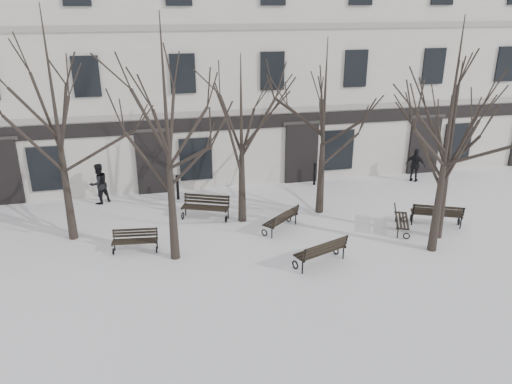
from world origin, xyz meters
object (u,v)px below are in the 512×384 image
object	(u,v)px
tree_3	(452,132)
bench_4	(282,219)
tree_2	(451,112)
bench_0	(135,240)
tree_1	(166,114)
bench_1	(321,251)
bench_3	(206,206)
bench_5	(400,219)
bench_2	(437,213)

from	to	relation	value
tree_3	bench_4	xyz separation A→B (m)	(-5.62, 1.81, -3.59)
tree_2	bench_0	bearing A→B (deg)	168.17
tree_1	bench_0	xyz separation A→B (m)	(-1.35, 0.81, -4.65)
tree_1	tree_2	size ratio (longest dim) A/B	1.02
tree_1	bench_0	bearing A→B (deg)	148.93
bench_1	bench_4	bearing A→B (deg)	-99.73
bench_0	bench_1	xyz separation A→B (m)	(6.15, -2.35, 0.09)
bench_1	bench_3	bearing A→B (deg)	-75.74
tree_1	bench_4	world-z (taller)	tree_1
bench_0	bench_5	world-z (taller)	bench_5
tree_3	bench_0	distance (m)	11.81
bench_2	bench_4	bearing A→B (deg)	15.25
tree_1	tree_3	xyz separation A→B (m)	(9.82, -0.46, -1.02)
bench_3	bench_1	bearing A→B (deg)	-32.19
tree_3	bench_4	size ratio (longest dim) A/B	3.83
bench_1	bench_2	distance (m)	5.82
tree_2	bench_4	xyz separation A→B (m)	(-4.86, 2.72, -4.53)
tree_1	tree_3	size ratio (longest dim) A/B	1.25
bench_2	bench_4	distance (m)	6.14
bench_4	bench_5	xyz separation A→B (m)	(4.49, -0.96, -0.03)
bench_0	bench_2	xyz separation A→B (m)	(11.62, -0.37, 0.09)
tree_3	bench_2	size ratio (longest dim) A/B	3.22
bench_3	tree_2	bearing A→B (deg)	-8.43
tree_3	bench_1	world-z (taller)	tree_3
bench_0	tree_3	bearing A→B (deg)	-0.33
tree_1	bench_5	xyz separation A→B (m)	(8.69, 0.39, -4.64)
bench_0	bench_3	distance (m)	3.63
tree_3	bench_1	size ratio (longest dim) A/B	3.25
tree_3	bench_3	bearing A→B (deg)	156.86
tree_3	tree_1	bearing A→B (deg)	177.32
tree_2	bench_3	size ratio (longest dim) A/B	3.99
tree_2	tree_3	distance (m)	1.51
tree_2	bench_5	xyz separation A→B (m)	(-0.37, 1.76, -4.56)
bench_4	tree_3	bearing A→B (deg)	121.48
tree_3	bench_5	distance (m)	3.88
bench_5	bench_2	bearing A→B (deg)	-63.79
tree_1	bench_4	bearing A→B (deg)	17.84
bench_4	bench_1	bearing A→B (deg)	61.07
tree_2	bench_1	size ratio (longest dim) A/B	4.00
bench_0	tree_2	bearing A→B (deg)	-5.66
tree_3	bench_4	bearing A→B (deg)	162.14
tree_3	bench_2	distance (m)	3.67
tree_3	bench_4	world-z (taller)	tree_3
bench_1	tree_3	bearing A→B (deg)	170.69
bench_0	bench_3	size ratio (longest dim) A/B	0.82
tree_2	bench_5	world-z (taller)	tree_2
tree_1	bench_2	distance (m)	11.25
tree_2	tree_3	xyz separation A→B (m)	(0.77, 0.91, -0.94)
bench_1	bench_5	bearing A→B (deg)	-175.00
tree_1	bench_0	size ratio (longest dim) A/B	4.96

